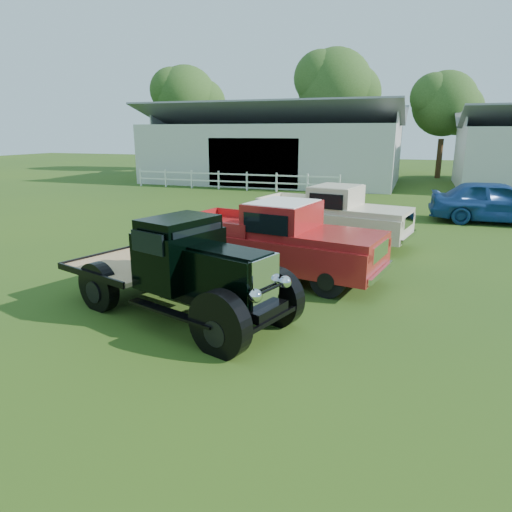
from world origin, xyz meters
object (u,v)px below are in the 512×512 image
(white_pickup, at_px, (332,215))
(red_pickup, at_px, (279,239))
(vintage_flatbed, at_px, (177,267))
(misc_car_blue, at_px, (496,202))

(white_pickup, bearing_deg, red_pickup, -87.61)
(red_pickup, xyz_separation_m, white_pickup, (0.66, 4.18, -0.04))
(red_pickup, distance_m, white_pickup, 4.23)
(vintage_flatbed, relative_size, white_pickup, 1.00)
(red_pickup, bearing_deg, vintage_flatbed, -99.86)
(vintage_flatbed, bearing_deg, white_pickup, 93.43)
(vintage_flatbed, height_order, red_pickup, vintage_flatbed)
(red_pickup, bearing_deg, white_pickup, 91.71)
(red_pickup, relative_size, misc_car_blue, 1.06)
(vintage_flatbed, relative_size, red_pickup, 0.95)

